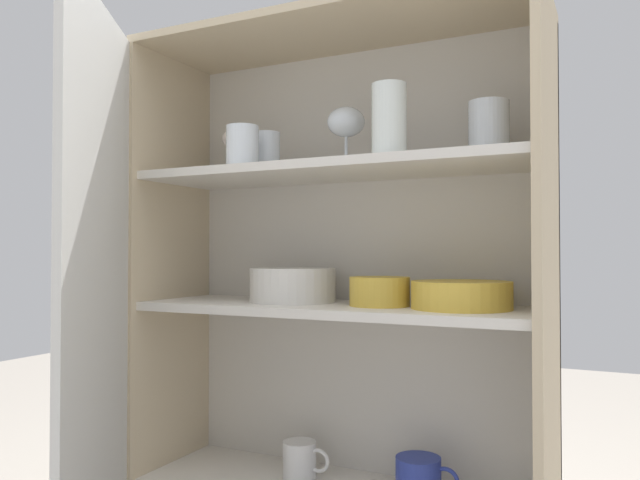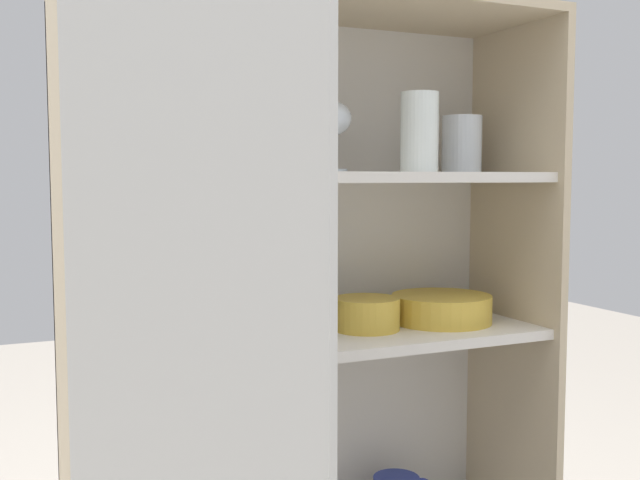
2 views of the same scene
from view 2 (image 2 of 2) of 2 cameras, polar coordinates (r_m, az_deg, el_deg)
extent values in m
cube|color=silver|center=(1.61, -2.37, -8.86)|extent=(0.94, 0.02, 1.39)
cube|color=#CCB793|center=(1.36, -18.56, -11.68)|extent=(0.02, 0.33, 1.39)
cube|color=#CCB793|center=(1.70, 14.32, -8.23)|extent=(0.02, 0.33, 1.39)
cube|color=#CCB793|center=(1.46, -0.14, 17.67)|extent=(0.94, 0.33, 0.02)
cube|color=silver|center=(1.45, -0.13, -7.64)|extent=(0.90, 0.29, 0.02)
cube|color=silver|center=(1.42, -0.14, 4.81)|extent=(0.90, 0.29, 0.02)
cube|color=silver|center=(1.03, -10.22, -16.83)|extent=(0.25, 0.41, 1.39)
cylinder|color=white|center=(1.62, 10.75, 7.18)|extent=(0.08, 0.08, 0.12)
cylinder|color=white|center=(1.36, -7.22, 7.16)|extent=(0.07, 0.07, 0.09)
cylinder|color=white|center=(1.42, 7.58, 8.15)|extent=(0.07, 0.07, 0.15)
cylinder|color=white|center=(1.27, -6.36, 7.34)|extent=(0.07, 0.07, 0.09)
cylinder|color=silver|center=(1.38, -12.75, 5.23)|extent=(0.06, 0.06, 0.01)
cylinder|color=silver|center=(1.38, -12.78, 6.69)|extent=(0.01, 0.01, 0.06)
ellipsoid|color=silver|center=(1.38, -12.82, 9.14)|extent=(0.07, 0.07, 0.05)
cylinder|color=white|center=(1.44, 0.70, 5.32)|extent=(0.07, 0.07, 0.01)
cylinder|color=white|center=(1.44, 0.70, 6.67)|extent=(0.01, 0.01, 0.06)
ellipsoid|color=white|center=(1.44, 0.71, 9.25)|extent=(0.09, 0.09, 0.07)
cylinder|color=silver|center=(1.43, -4.84, -7.28)|extent=(0.20, 0.20, 0.01)
cylinder|color=silver|center=(1.43, -4.84, -6.93)|extent=(0.20, 0.20, 0.01)
cylinder|color=silver|center=(1.43, -4.84, -6.57)|extent=(0.20, 0.20, 0.01)
cylinder|color=silver|center=(1.42, -4.85, -6.22)|extent=(0.20, 0.20, 0.01)
cylinder|color=silver|center=(1.42, -4.85, -5.86)|extent=(0.20, 0.20, 0.01)
cylinder|color=silver|center=(1.42, -4.85, -5.51)|extent=(0.20, 0.20, 0.01)
cylinder|color=silver|center=(1.42, -4.85, -5.15)|extent=(0.20, 0.20, 0.01)
cylinder|color=silver|center=(1.42, -4.86, -4.79)|extent=(0.20, 0.20, 0.01)
cylinder|color=silver|center=(1.42, -4.86, -4.43)|extent=(0.20, 0.20, 0.01)
cylinder|color=gold|center=(1.59, 9.24, -5.17)|extent=(0.21, 0.21, 0.06)
torus|color=gold|center=(1.59, 9.25, -4.28)|extent=(0.20, 0.20, 0.01)
cylinder|color=gold|center=(1.50, 3.56, -5.63)|extent=(0.13, 0.13, 0.06)
torus|color=gold|center=(1.49, 3.56, -4.57)|extent=(0.13, 0.13, 0.01)
camera|label=1|loc=(1.18, 64.70, -7.02)|focal=35.00mm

